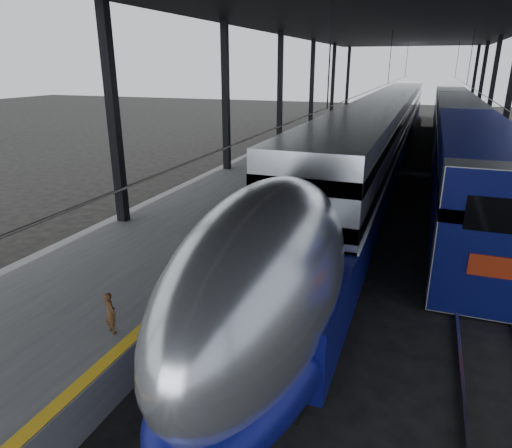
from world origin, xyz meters
The scene contains 8 objects.
ground centered at (0.00, 0.00, 0.00)m, with size 160.00×160.00×0.00m, color black.
platform centered at (-3.50, 20.00, 0.50)m, with size 6.00×80.00×1.00m, color #4C4C4F.
yellow_strip centered at (-0.70, 20.00, 1.00)m, with size 0.30×80.00×0.01m, color gold.
rails centered at (4.50, 20.00, 0.08)m, with size 6.52×80.00×0.16m.
canopy centered at (1.90, 20.00, 9.12)m, with size 18.00×75.00×9.47m.
tgv_train centered at (2.00, 26.80, 2.16)m, with size 3.22×65.20×4.61m.
second_train centered at (7.00, 30.80, 2.17)m, with size 3.10×56.05×4.27m.
child centered at (-1.26, -1.74, 1.50)m, with size 0.36×0.24×1.00m, color #4A3018.
Camera 1 is at (4.91, -8.99, 6.72)m, focal length 32.00 mm.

